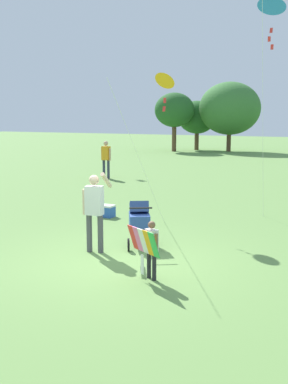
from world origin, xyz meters
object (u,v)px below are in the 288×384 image
object	(u,v)px
person_adult_flyer	(95,206)
kite_orange_delta	(272,8)
cooler_box	(106,211)
stroller	(139,219)
child_with_butterfly_kite	(150,245)
person_kid_running	(106,156)
kite_adult_black	(164,82)

from	to	relation	value
person_adult_flyer	kite_orange_delta	xyz separation A→B (m)	(2.34, 5.33, 4.79)
person_adult_flyer	cooler_box	bearing A→B (deg)	117.83
stroller	kite_orange_delta	xyz separation A→B (m)	(1.73, 4.47, 5.19)
person_adult_flyer	stroller	xyz separation A→B (m)	(0.62, 0.86, -0.40)
child_with_butterfly_kite	kite_orange_delta	size ratio (longest dim) A/B	0.18
cooler_box	kite_orange_delta	bearing A→B (deg)	28.16
stroller	kite_orange_delta	distance (m)	7.06
person_adult_flyer	stroller	size ratio (longest dim) A/B	1.61
person_adult_flyer	kite_orange_delta	bearing A→B (deg)	66.26
stroller	person_kid_running	bearing A→B (deg)	125.27
stroller	kite_adult_black	distance (m)	4.05
child_with_butterfly_kite	stroller	xyz separation A→B (m)	(-1.20, 1.88, -0.04)
person_kid_running	stroller	bearing A→B (deg)	-54.73
child_with_butterfly_kite	cooler_box	bearing A→B (deg)	129.78
kite_adult_black	person_kid_running	xyz separation A→B (m)	(-6.29, 7.19, -2.73)
kite_adult_black	child_with_butterfly_kite	bearing A→B (deg)	-68.15
stroller	kite_orange_delta	bearing A→B (deg)	68.88
child_with_butterfly_kite	cooler_box	world-z (taller)	child_with_butterfly_kite
kite_adult_black	person_kid_running	distance (m)	9.94
child_with_butterfly_kite	person_kid_running	size ratio (longest dim) A/B	0.61
stroller	kite_adult_black	world-z (taller)	kite_adult_black
person_kid_running	cooler_box	size ratio (longest dim) A/B	3.88
person_kid_running	cooler_box	distance (m)	8.69
kite_orange_delta	kite_adult_black	bearing A→B (deg)	-138.89
kite_orange_delta	cooler_box	distance (m)	7.24
child_with_butterfly_kite	stroller	size ratio (longest dim) A/B	0.98
person_adult_flyer	person_kid_running	world-z (taller)	person_adult_flyer
kite_orange_delta	person_kid_running	distance (m)	11.10
person_kid_running	cooler_box	xyz separation A→B (m)	(4.55, -7.36, -0.85)
kite_orange_delta	child_with_butterfly_kite	bearing A→B (deg)	-94.77
stroller	kite_orange_delta	size ratio (longest dim) A/B	0.18
person_adult_flyer	kite_orange_delta	world-z (taller)	kite_orange_delta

